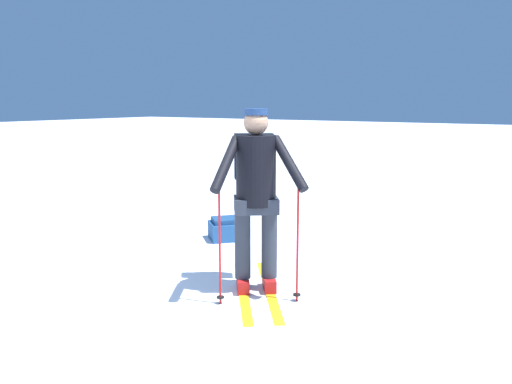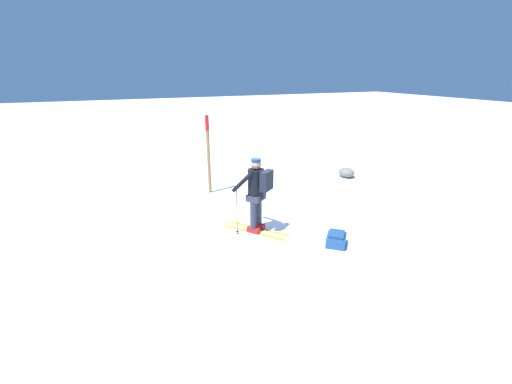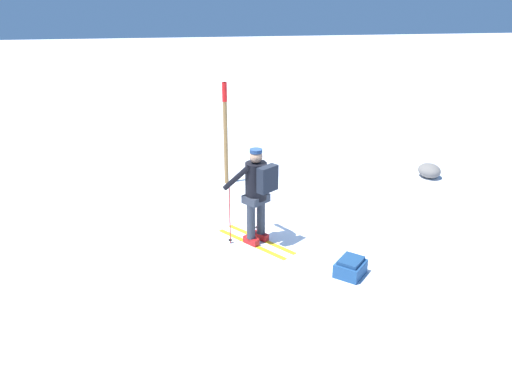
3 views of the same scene
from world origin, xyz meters
name	(u,v)px [view 2 (image 2 of 3)]	position (x,y,z in m)	size (l,w,h in m)	color
ground_plane	(260,219)	(0.00, 0.00, 0.00)	(80.00, 80.00, 0.00)	white
skier	(257,190)	(-0.58, 0.35, 1.02)	(1.47, 1.25, 1.73)	gold
dropped_backpack	(336,239)	(-1.89, -0.93, 0.13)	(0.62, 0.61, 0.29)	navy
trail_marker	(208,149)	(2.43, 0.58, 1.35)	(0.11, 0.11, 2.33)	olive
rock_boulder	(346,172)	(2.06, -4.25, 0.16)	(0.60, 0.51, 0.33)	slate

